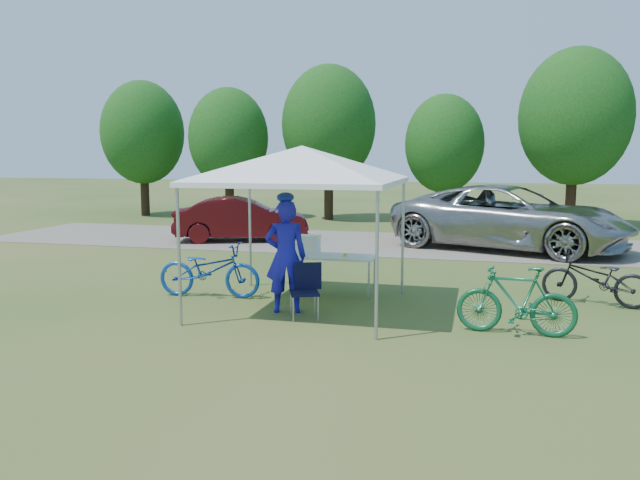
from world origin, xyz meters
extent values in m
plane|color=#2D5119|center=(0.00, 0.00, 0.00)|extent=(100.00, 100.00, 0.00)
cube|color=gray|center=(0.00, 8.00, 0.01)|extent=(24.00, 5.00, 0.02)
cylinder|color=#A5A5AA|center=(-1.50, -1.50, 1.05)|extent=(0.05, 0.05, 2.10)
cylinder|color=#A5A5AA|center=(1.50, -1.50, 1.05)|extent=(0.05, 0.05, 2.10)
cylinder|color=#A5A5AA|center=(-1.50, 1.50, 1.05)|extent=(0.05, 0.05, 2.10)
cylinder|color=#A5A5AA|center=(1.50, 1.50, 1.05)|extent=(0.05, 0.05, 2.10)
cube|color=white|center=(0.00, 0.00, 2.14)|extent=(3.15, 3.15, 0.08)
pyramid|color=white|center=(0.00, 0.00, 2.73)|extent=(4.53, 4.53, 0.55)
cylinder|color=#382314|center=(-11.00, 14.00, 0.94)|extent=(0.36, 0.36, 1.89)
ellipsoid|color=#144711|center=(-11.00, 14.00, 3.51)|extent=(3.46, 3.46, 4.32)
cylinder|color=#382314|center=(-7.00, 13.70, 0.88)|extent=(0.36, 0.36, 1.75)
ellipsoid|color=#144711|center=(-7.00, 13.70, 3.25)|extent=(3.20, 3.20, 4.00)
cylinder|color=#382314|center=(-3.00, 14.30, 1.01)|extent=(0.36, 0.36, 2.03)
ellipsoid|color=#144711|center=(-3.00, 14.30, 3.77)|extent=(3.71, 3.71, 4.64)
cylinder|color=#382314|center=(1.50, 14.10, 0.80)|extent=(0.36, 0.36, 1.61)
ellipsoid|color=#144711|center=(1.50, 14.10, 2.99)|extent=(2.94, 2.94, 3.68)
cylinder|color=#382314|center=(6.00, 13.80, 1.05)|extent=(0.36, 0.36, 2.10)
ellipsoid|color=#144711|center=(6.00, 13.80, 3.90)|extent=(3.84, 3.84, 4.80)
cube|color=white|center=(0.14, 1.22, 0.70)|extent=(1.76, 0.73, 0.04)
cylinder|color=#A5A5AA|center=(-0.69, 0.90, 0.34)|extent=(0.04, 0.04, 0.68)
cylinder|color=#A5A5AA|center=(0.97, 0.90, 0.34)|extent=(0.04, 0.04, 0.68)
cylinder|color=#A5A5AA|center=(-0.69, 1.53, 0.34)|extent=(0.04, 0.04, 0.68)
cylinder|color=#A5A5AA|center=(0.97, 1.53, 0.34)|extent=(0.04, 0.04, 0.68)
cube|color=black|center=(0.21, -0.63, 0.41)|extent=(0.57, 0.57, 0.04)
cube|color=black|center=(0.21, -0.41, 0.64)|extent=(0.42, 0.20, 0.44)
cylinder|color=#A5A5AA|center=(0.01, -0.82, 0.20)|extent=(0.02, 0.02, 0.39)
cylinder|color=#A5A5AA|center=(0.40, -0.82, 0.20)|extent=(0.02, 0.02, 0.39)
cylinder|color=#A5A5AA|center=(0.01, -0.43, 0.20)|extent=(0.02, 0.02, 0.39)
cylinder|color=#A5A5AA|center=(0.40, -0.43, 0.20)|extent=(0.02, 0.02, 0.39)
cube|color=white|center=(-0.28, 1.22, 0.88)|extent=(0.48, 0.32, 0.32)
cube|color=white|center=(-0.28, 1.22, 1.06)|extent=(0.50, 0.34, 0.04)
cylinder|color=yellow|center=(0.49, 1.17, 0.75)|extent=(0.07, 0.07, 0.05)
imported|color=#1916B3|center=(-0.19, -0.32, 0.93)|extent=(0.78, 0.63, 1.86)
imported|color=#1243A0|center=(-1.88, 0.40, 0.50)|extent=(1.94, 0.81, 1.00)
imported|color=#16633D|center=(3.41, -0.74, 0.50)|extent=(1.70, 0.58, 1.01)
imported|color=black|center=(4.83, 1.46, 0.46)|extent=(1.87, 1.06, 0.93)
imported|color=#9F9E9B|center=(3.67, 7.69, 0.89)|extent=(6.90, 4.94, 1.75)
imported|color=#470B10|center=(-4.03, 7.46, 0.67)|extent=(4.19, 2.58, 1.30)
camera|label=1|loc=(2.84, -9.92, 2.58)|focal=35.00mm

